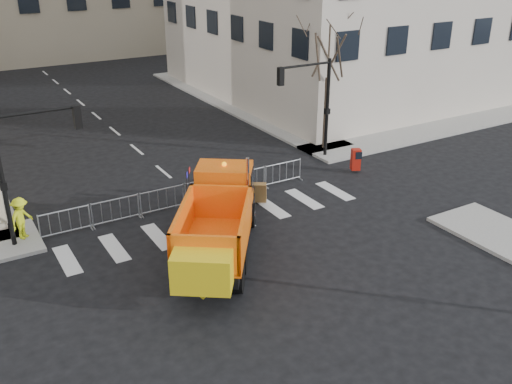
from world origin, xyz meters
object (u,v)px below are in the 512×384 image
cop_c (250,184)px  worker (21,218)px  newspaper_box (356,159)px  cop_a (208,186)px  plow_truck (218,220)px  cop_b (235,184)px

cop_c → worker: cop_c is taller
newspaper_box → cop_a: bearing=-158.2°
newspaper_box → worker: bearing=-160.9°
plow_truck → cop_a: plow_truck is taller
cop_b → cop_c: bearing=134.1°
worker → newspaper_box: 16.06m
cop_b → cop_c: 0.73m
cop_c → worker: 9.59m
plow_truck → worker: 7.91m
plow_truck → cop_c: size_ratio=4.71×
newspaper_box → plow_truck: bearing=-135.0°
worker → cop_b: bearing=-47.7°
cop_b → newspaper_box: bearing=179.9°
plow_truck → cop_b: plow_truck is taller
newspaper_box → cop_b: bearing=-157.1°
cop_b → plow_truck: bearing=54.0°
cop_b → newspaper_box: cop_b is taller
cop_a → newspaper_box: bearing=159.3°
worker → cop_a: bearing=-47.7°
cop_a → cop_c: cop_a is taller
plow_truck → cop_a: (1.65, 4.22, -0.58)m
cop_a → worker: cop_a is taller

